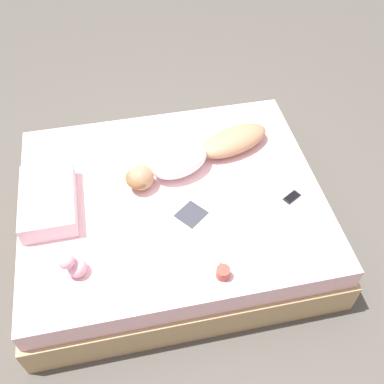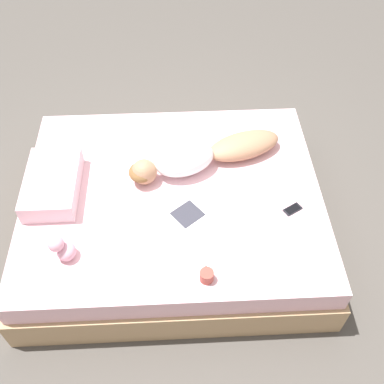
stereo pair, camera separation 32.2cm
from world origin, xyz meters
The scene contains 8 objects.
ground_plane centered at (0.00, 0.00, 0.00)m, with size 12.00×12.00×0.00m, color #4C4742.
bed centered at (0.00, 0.00, 0.23)m, with size 1.85×2.24×0.47m.
person centered at (0.26, -0.23, 0.57)m, with size 0.60×1.23×0.23m.
open_magazine centered at (-0.33, -0.18, 0.48)m, with size 0.59×0.55×0.01m.
coffee_mug centered at (-0.74, -0.20, 0.51)m, with size 0.12×0.09×0.08m.
cell_phone centered at (-0.21, -0.85, 0.48)m, with size 0.12×0.15×0.01m.
plush_toy centered at (-0.52, 0.71, 0.56)m, with size 0.14×0.16×0.20m.
pillow centered at (0.05, 0.86, 0.55)m, with size 0.60×0.37×0.15m.
Camera 2 is at (-2.14, -0.04, 2.98)m, focal length 42.00 mm.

